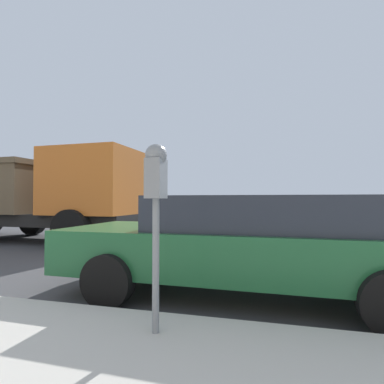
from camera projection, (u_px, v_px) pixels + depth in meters
name	position (u px, v px, depth m)	size (l,w,h in m)	color
ground_plane	(218.00, 276.00, 5.07)	(220.00, 220.00, 0.00)	#424244
parking_meter	(156.00, 188.00, 2.56)	(0.21, 0.19, 1.60)	gray
car_green	(246.00, 241.00, 4.04)	(2.08, 4.86, 1.34)	#1E5B33
dump_truck	(23.00, 193.00, 9.63)	(2.94, 8.07, 2.72)	black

